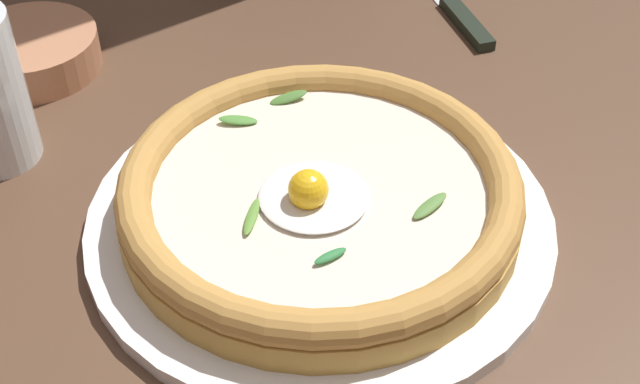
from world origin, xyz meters
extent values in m
cube|color=brown|center=(0.00, 0.00, -0.01)|extent=(2.40, 2.40, 0.03)
cylinder|color=white|center=(0.02, -0.01, 0.01)|extent=(0.32, 0.32, 0.01)
cylinder|color=#C29241|center=(0.02, -0.01, 0.02)|extent=(0.27, 0.27, 0.02)
torus|color=#C18C43|center=(0.02, -0.01, 0.04)|extent=(0.27, 0.27, 0.02)
cylinder|color=#F3E3CD|center=(0.02, -0.01, 0.03)|extent=(0.23, 0.23, 0.00)
ellipsoid|color=white|center=(0.02, 0.00, 0.04)|extent=(0.07, 0.07, 0.01)
sphere|color=yellow|center=(0.02, 0.01, 0.05)|extent=(0.03, 0.03, 0.03)
ellipsoid|color=#4E8E37|center=(0.10, -0.07, 0.04)|extent=(0.03, 0.02, 0.01)
ellipsoid|color=#57883D|center=(-0.05, -0.01, 0.04)|extent=(0.02, 0.03, 0.01)
ellipsoid|color=#5F9338|center=(0.06, 0.03, 0.04)|extent=(0.01, 0.03, 0.00)
ellipsoid|color=#2E7C3F|center=(0.00, 0.05, 0.04)|extent=(0.02, 0.02, 0.00)
ellipsoid|color=#4D8035|center=(0.07, -0.10, 0.04)|extent=(0.03, 0.02, 0.01)
cylinder|color=#B87954|center=(0.31, -0.15, 0.02)|extent=(0.12, 0.12, 0.03)
cube|color=black|center=(-0.05, -0.30, 0.01)|extent=(0.06, 0.08, 0.01)
camera|label=1|loc=(-0.08, 0.41, 0.42)|focal=48.90mm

